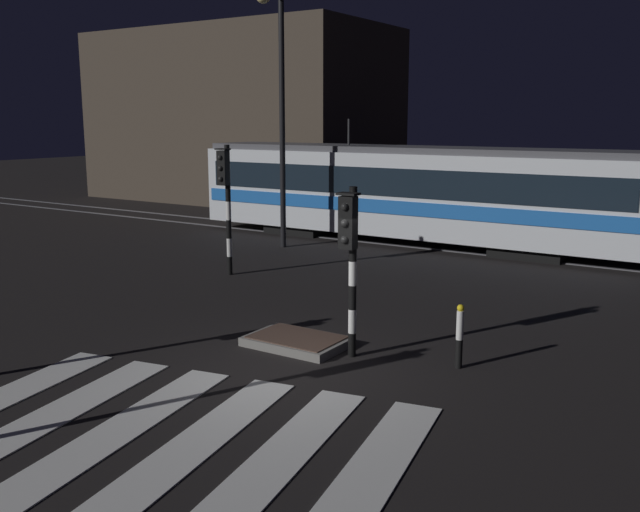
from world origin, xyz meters
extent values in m
plane|color=black|center=(0.00, 0.00, 0.00)|extent=(120.00, 120.00, 0.00)
cube|color=#59595E|center=(0.00, 11.70, 0.01)|extent=(80.00, 0.12, 0.03)
cube|color=#59595E|center=(0.00, 13.14, 0.01)|extent=(80.00, 0.12, 0.03)
cube|color=silver|center=(-1.74, -3.23, 0.01)|extent=(1.53, 4.68, 0.02)
cube|color=silver|center=(-0.58, -3.02, 0.01)|extent=(1.53, 4.68, 0.02)
cube|color=silver|center=(0.58, -2.80, 0.01)|extent=(1.53, 4.68, 0.02)
cube|color=silver|center=(1.74, -2.59, 0.01)|extent=(1.53, 4.68, 0.02)
cube|color=silver|center=(2.90, -2.37, 0.01)|extent=(1.53, 4.68, 0.02)
cube|color=slate|center=(-0.64, 1.25, 0.08)|extent=(1.80, 1.22, 0.16)
cube|color=#4C382D|center=(-0.64, 1.25, 0.17)|extent=(1.62, 1.10, 0.02)
cylinder|color=black|center=(-5.66, 5.28, 0.25)|extent=(0.14, 0.14, 0.50)
cylinder|color=white|center=(-5.66, 5.28, 0.75)|extent=(0.14, 0.14, 0.50)
cylinder|color=black|center=(-5.66, 5.28, 1.25)|extent=(0.14, 0.14, 0.50)
cylinder|color=white|center=(-5.66, 5.28, 1.74)|extent=(0.14, 0.14, 0.50)
cylinder|color=black|center=(-5.66, 5.28, 2.24)|extent=(0.14, 0.14, 0.50)
cylinder|color=white|center=(-5.66, 5.28, 2.74)|extent=(0.14, 0.14, 0.50)
cylinder|color=black|center=(-5.66, 5.28, 3.24)|extent=(0.14, 0.14, 0.50)
cube|color=black|center=(-5.66, 5.11, 2.89)|extent=(0.28, 0.20, 0.90)
sphere|color=black|center=(-5.66, 5.00, 3.17)|extent=(0.14, 0.14, 0.14)
sphere|color=black|center=(-5.66, 5.00, 2.89)|extent=(0.14, 0.14, 0.14)
sphere|color=black|center=(-5.66, 5.00, 2.61)|extent=(0.14, 0.14, 0.14)
cube|color=black|center=(-5.66, 5.11, 3.38)|extent=(0.36, 0.24, 0.04)
cylinder|color=black|center=(0.52, 1.30, 0.22)|extent=(0.14, 0.14, 0.43)
cylinder|color=white|center=(0.52, 1.30, 0.65)|extent=(0.14, 0.14, 0.43)
cylinder|color=black|center=(0.52, 1.30, 1.08)|extent=(0.14, 0.14, 0.43)
cylinder|color=white|center=(0.52, 1.30, 1.51)|extent=(0.14, 0.14, 0.43)
cylinder|color=black|center=(0.52, 1.30, 1.94)|extent=(0.14, 0.14, 0.43)
cylinder|color=white|center=(0.52, 1.30, 2.37)|extent=(0.14, 0.14, 0.43)
cylinder|color=black|center=(0.52, 1.30, 2.81)|extent=(0.14, 0.14, 0.43)
cube|color=black|center=(0.52, 1.13, 2.42)|extent=(0.28, 0.20, 0.90)
sphere|color=black|center=(0.52, 1.02, 2.70)|extent=(0.14, 0.14, 0.14)
sphere|color=black|center=(0.52, 1.02, 2.42)|extent=(0.14, 0.14, 0.14)
sphere|color=black|center=(0.52, 1.02, 2.14)|extent=(0.14, 0.14, 0.14)
cube|color=black|center=(0.52, 1.13, 2.91)|extent=(0.36, 0.24, 0.04)
cylinder|color=black|center=(-6.92, 9.49, 3.96)|extent=(0.18, 0.18, 7.93)
cube|color=silver|center=(-3.86, 12.42, 1.70)|extent=(15.54, 2.50, 2.70)
cube|color=blue|center=(-3.86, 11.15, 1.35)|extent=(15.23, 0.04, 0.44)
cube|color=blue|center=(-3.86, 13.69, 1.35)|extent=(15.23, 0.04, 0.44)
cube|color=black|center=(-3.86, 11.15, 2.15)|extent=(14.76, 0.03, 0.90)
cube|color=#4C4C51|center=(-3.86, 12.42, 3.15)|extent=(15.23, 2.30, 0.20)
cylinder|color=#262628|center=(-6.19, 12.42, 3.65)|extent=(0.08, 0.08, 1.00)
cube|color=black|center=(0.41, 12.42, 0.17)|extent=(2.20, 2.00, 0.35)
cube|color=black|center=(-8.13, 12.42, 0.17)|extent=(2.20, 2.00, 0.35)
cylinder|color=black|center=(2.33, 1.77, 0.25)|extent=(0.12, 0.12, 0.50)
cylinder|color=white|center=(2.33, 1.77, 0.75)|extent=(0.12, 0.12, 0.50)
sphere|color=yellow|center=(2.33, 1.77, 1.05)|extent=(0.12, 0.12, 0.12)
cube|color=#42382D|center=(-17.32, 20.21, 4.27)|extent=(15.23, 8.00, 8.55)
camera|label=1|loc=(6.58, -9.07, 4.15)|focal=39.66mm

